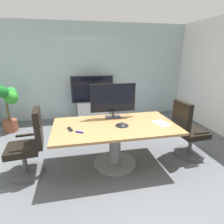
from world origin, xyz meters
The scene contains 12 objects.
ground_plane centered at (0.00, 0.00, 0.00)m, with size 6.89×6.89×0.00m, color #515459.
wall_back_glass_partition centered at (0.00, 2.95, 1.38)m, with size 5.76×0.10×2.75m, color #9EB2B7.
conference_table centered at (0.05, 0.19, 0.56)m, with size 2.06×1.12×0.75m.
office_chair_left centered at (-1.35, 0.21, 0.46)m, with size 0.62×0.60×1.09m.
office_chair_right centered at (1.45, 0.19, 0.46)m, with size 0.61×0.59×1.09m.
tv_monitor centered at (0.10, 0.58, 1.11)m, with size 0.84×0.18×0.64m.
wall_display_unit centered at (-0.08, 2.59, 0.44)m, with size 1.20×0.36×1.31m.
potted_plant centered at (-2.21, 2.17, 0.77)m, with size 0.50×0.70×1.28m.
conference_phone centered at (0.15, 0.13, 0.78)m, with size 0.22×0.22×0.07m.
remote_control centered at (-0.69, 0.14, 0.76)m, with size 0.05×0.17×0.02m, color black.
whiteboard_marker centered at (-0.55, -0.01, 0.76)m, with size 0.13×0.02×0.02m, color #1919A5.
paper_notepad centered at (0.84, 0.09, 0.75)m, with size 0.21×0.30×0.01m, color white.
Camera 1 is at (-0.58, -2.59, 1.89)m, focal length 29.13 mm.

